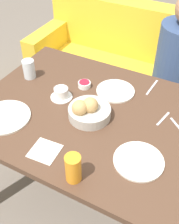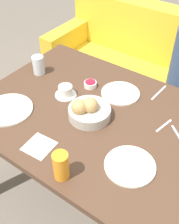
# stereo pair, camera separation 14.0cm
# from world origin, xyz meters

# --- Properties ---
(ground_plane) EXTENTS (10.00, 10.00, 0.00)m
(ground_plane) POSITION_xyz_m (0.00, 0.00, 0.00)
(ground_plane) COLOR #6B6056
(dining_table) EXTENTS (1.21, 0.92, 0.74)m
(dining_table) POSITION_xyz_m (0.00, 0.00, 0.64)
(dining_table) COLOR #4C3323
(dining_table) RESTS_ON ground_plane
(couch) EXTENTS (1.89, 0.70, 0.86)m
(couch) POSITION_xyz_m (-0.04, 1.02, 0.31)
(couch) COLOR gold
(couch) RESTS_ON ground_plane
(seated_person) EXTENTS (0.35, 0.45, 1.14)m
(seated_person) POSITION_xyz_m (0.26, 0.87, 0.48)
(seated_person) COLOR #23232D
(seated_person) RESTS_ON ground_plane
(bread_basket) EXTENTS (0.21, 0.21, 0.12)m
(bread_basket) POSITION_xyz_m (0.01, -0.04, 0.79)
(bread_basket) COLOR #B2ADA3
(bread_basket) RESTS_ON dining_table
(plate_near_left) EXTENTS (0.26, 0.26, 0.01)m
(plate_near_left) POSITION_xyz_m (-0.36, -0.24, 0.75)
(plate_near_left) COLOR silver
(plate_near_left) RESTS_ON dining_table
(plate_near_right) EXTENTS (0.22, 0.22, 0.01)m
(plate_near_right) POSITION_xyz_m (0.33, -0.19, 0.75)
(plate_near_right) COLOR silver
(plate_near_right) RESTS_ON dining_table
(plate_far_center) EXTENTS (0.21, 0.21, 0.01)m
(plate_far_center) POSITION_xyz_m (0.04, 0.22, 0.75)
(plate_far_center) COLOR silver
(plate_far_center) RESTS_ON dining_table
(juice_glass) EXTENTS (0.07, 0.07, 0.13)m
(juice_glass) POSITION_xyz_m (0.13, -0.39, 0.81)
(juice_glass) COLOR orange
(juice_glass) RESTS_ON dining_table
(water_tumbler) EXTENTS (0.07, 0.07, 0.11)m
(water_tumbler) POSITION_xyz_m (-0.47, 0.11, 0.80)
(water_tumbler) COLOR silver
(water_tumbler) RESTS_ON dining_table
(coffee_cup) EXTENTS (0.12, 0.12, 0.06)m
(coffee_cup) POSITION_xyz_m (-0.20, 0.03, 0.77)
(coffee_cup) COLOR white
(coffee_cup) RESTS_ON dining_table
(jam_bowl_berry) EXTENTS (0.07, 0.07, 0.03)m
(jam_bowl_berry) POSITION_xyz_m (-0.13, 0.17, 0.76)
(jam_bowl_berry) COLOR white
(jam_bowl_berry) RESTS_ON dining_table
(knife_silver) EXTENTS (0.02, 0.16, 0.00)m
(knife_silver) POSITION_xyz_m (0.21, 0.35, 0.74)
(knife_silver) COLOR #B7B7BC
(knife_silver) RESTS_ON dining_table
(spoon_coffee) EXTENTS (0.04, 0.12, 0.00)m
(spoon_coffee) POSITION_xyz_m (0.35, 0.12, 0.74)
(spoon_coffee) COLOR #B7B7BC
(spoon_coffee) RESTS_ON dining_table
(napkin) EXTENTS (0.13, 0.13, 0.00)m
(napkin) POSITION_xyz_m (-0.06, -0.33, 0.75)
(napkin) COLOR silver
(napkin) RESTS_ON dining_table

